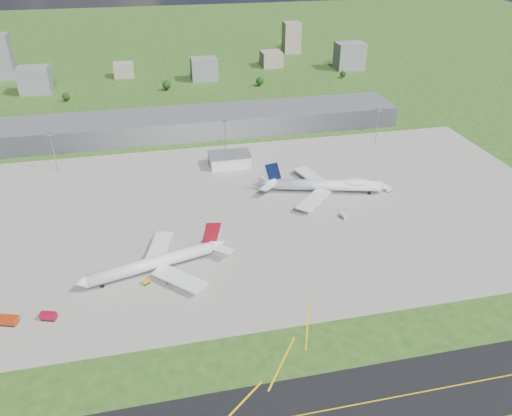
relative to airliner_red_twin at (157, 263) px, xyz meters
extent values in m
plane|color=#264B17|center=(41.86, 156.81, -5.14)|extent=(1400.00, 1400.00, 0.00)
cube|color=gray|center=(51.86, 46.81, -5.10)|extent=(360.00, 190.00, 0.08)
cube|color=slate|center=(41.86, 171.81, 2.36)|extent=(300.00, 42.00, 15.00)
cube|color=silver|center=(51.86, 106.81, -1.14)|extent=(26.00, 16.00, 8.00)
cylinder|color=gray|center=(-58.14, 121.81, 7.36)|extent=(0.70, 0.70, 25.00)
cube|color=gray|center=(-58.14, 121.81, 20.16)|extent=(3.50, 2.00, 1.20)
cylinder|color=gray|center=(51.86, 121.81, 7.36)|extent=(0.70, 0.70, 25.00)
cube|color=gray|center=(51.86, 121.81, 20.16)|extent=(3.50, 2.00, 1.20)
cylinder|color=gray|center=(161.86, 121.81, 7.36)|extent=(0.70, 0.70, 25.00)
cube|color=gray|center=(161.86, 121.81, 20.16)|extent=(3.50, 2.00, 1.20)
cylinder|color=white|center=(-2.59, -0.68, 0.29)|extent=(56.88, 20.22, 5.92)
cone|color=white|center=(-32.67, -8.55, 0.29)|extent=(6.27, 6.98, 5.92)
cone|color=white|center=(28.92, 7.57, 1.08)|extent=(9.14, 7.73, 5.92)
cube|color=#A10815|center=(-4.50, -1.18, -1.54)|extent=(46.03, 14.23, 1.28)
cube|color=white|center=(9.09, -12.17, -1.49)|extent=(24.36, 24.50, 0.89)
cube|color=white|center=(1.96, 15.06, -1.49)|extent=(15.35, 27.10, 0.89)
cube|color=maroon|center=(26.53, 6.94, 8.19)|extent=(9.64, 2.97, 11.93)
cylinder|color=#38383D|center=(5.82, -9.19, -3.36)|extent=(6.05, 4.43, 3.16)
cylinder|color=#38383D|center=(0.58, 10.86, -3.36)|extent=(6.05, 4.43, 3.16)
cube|color=black|center=(4.26, -3.48, -3.90)|extent=(1.83, 1.55, 2.47)
cube|color=black|center=(2.01, 5.12, -3.90)|extent=(1.83, 1.55, 2.47)
cube|color=black|center=(-24.55, -6.42, -3.90)|extent=(1.83, 1.55, 2.47)
cylinder|color=white|center=(101.84, 56.11, 0.33)|extent=(61.06, 21.94, 6.16)
cone|color=white|center=(133.97, 47.47, 0.33)|extent=(6.39, 7.24, 6.16)
cone|color=white|center=(68.27, 65.14, 1.12)|extent=(9.27, 8.01, 6.16)
cube|color=#1C349D|center=(103.75, 55.60, -1.58)|extent=(49.42, 15.55, 1.29)
ellipsoid|color=white|center=(117.30, 51.96, 2.17)|extent=(20.63, 11.06, 5.54)
cube|color=white|center=(97.14, 72.99, -1.46)|extent=(15.78, 29.08, 0.89)
cube|color=white|center=(89.31, 43.87, -1.46)|extent=(25.93, 25.90, 0.89)
cube|color=#071137|center=(70.66, 64.50, 8.37)|extent=(9.68, 3.05, 12.00)
cylinder|color=#38383D|center=(99.17, 66.09, -3.35)|extent=(6.10, 4.49, 3.18)
cylinder|color=#38383D|center=(96.21, 77.17, -3.35)|extent=(6.10, 4.49, 3.18)
cylinder|color=#38383D|center=(94.53, 48.82, -3.35)|extent=(6.10, 4.49, 3.18)
cylinder|color=#38383D|center=(86.41, 40.72, -3.35)|extent=(6.10, 4.49, 3.18)
cube|color=black|center=(97.24, 61.98, -3.90)|extent=(1.84, 1.56, 2.48)
cube|color=black|center=(94.92, 53.34, -3.90)|extent=(1.84, 1.56, 2.48)
cube|color=black|center=(125.81, 49.67, -3.90)|extent=(1.84, 1.56, 2.48)
cube|color=#AC2D0C|center=(-60.34, -22.18, -2.99)|extent=(9.18, 5.81, 3.44)
cube|color=black|center=(-60.34, -22.18, -4.71)|extent=(8.01, 5.55, 0.70)
cube|color=maroon|center=(-44.56, -22.92, -3.22)|extent=(6.91, 4.56, 2.97)
cube|color=black|center=(-44.56, -22.92, -4.71)|extent=(6.04, 4.41, 0.70)
cube|color=#C4900B|center=(-5.53, -7.84, -3.96)|extent=(4.28, 3.65, 1.49)
cube|color=black|center=(-5.53, -7.84, -4.71)|extent=(3.84, 3.48, 0.70)
cube|color=silver|center=(100.85, 27.11, -3.65)|extent=(3.16, 5.18, 2.12)
cube|color=black|center=(100.85, 27.11, -4.71)|extent=(3.10, 4.50, 0.70)
cube|color=silver|center=(138.37, 50.18, -3.77)|extent=(4.60, 3.87, 1.86)
cube|color=black|center=(138.37, 50.18, -4.71)|extent=(4.12, 3.62, 0.70)
cube|color=slate|center=(-98.14, 306.81, 6.86)|extent=(28.00, 22.00, 24.00)
cube|color=gray|center=(-18.14, 346.81, 1.86)|extent=(20.00, 18.00, 14.00)
cube|color=slate|center=(61.86, 316.81, 5.86)|extent=(26.00, 20.00, 22.00)
cube|color=gray|center=(141.86, 356.81, 2.86)|extent=(22.00, 24.00, 16.00)
cube|color=slate|center=(221.86, 326.81, 8.86)|extent=(30.00, 22.00, 28.00)
cube|color=slate|center=(-138.14, 366.81, 16.86)|extent=(22.00, 20.00, 44.00)
cube|color=gray|center=(181.86, 416.81, 12.86)|extent=(20.00, 18.00, 36.00)
cylinder|color=#382314|center=(-68.14, 271.81, -3.64)|extent=(0.70, 0.70, 3.00)
sphere|color=black|center=(-68.14, 271.81, -0.26)|extent=(6.75, 6.75, 6.75)
cylinder|color=#382314|center=(21.86, 286.81, -3.34)|extent=(0.70, 0.70, 3.60)
sphere|color=black|center=(21.86, 286.81, 0.71)|extent=(8.10, 8.10, 8.10)
cylinder|color=#382314|center=(111.86, 281.81, -3.44)|extent=(0.70, 0.70, 3.40)
sphere|color=black|center=(111.86, 281.81, 0.39)|extent=(7.65, 7.65, 7.65)
cylinder|color=#382314|center=(201.86, 291.81, -3.74)|extent=(0.70, 0.70, 2.80)
sphere|color=black|center=(201.86, 291.81, -0.59)|extent=(6.30, 6.30, 6.30)
camera|label=1|loc=(4.70, -190.02, 134.60)|focal=35.00mm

